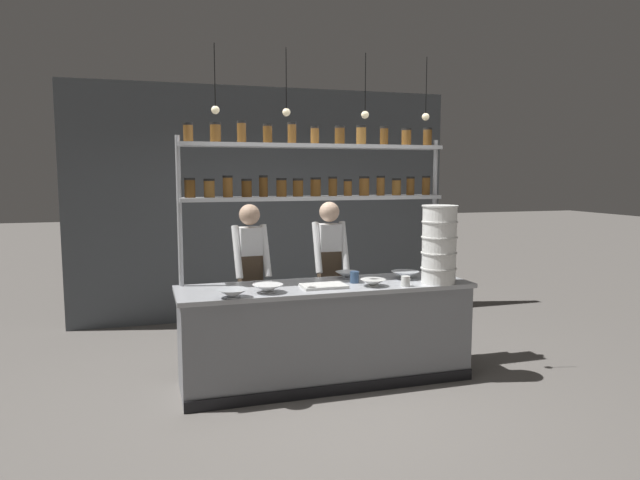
{
  "coord_description": "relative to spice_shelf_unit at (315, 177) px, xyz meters",
  "views": [
    {
      "loc": [
        -1.58,
        -4.92,
        1.94
      ],
      "look_at": [
        0.0,
        0.2,
        1.31
      ],
      "focal_mm": 32.0,
      "sensor_mm": 36.0,
      "label": 1
    }
  ],
  "objects": [
    {
      "name": "container_stack",
      "position": [
        1.04,
        -0.56,
        -0.62
      ],
      "size": [
        0.34,
        0.34,
        0.73
      ],
      "color": "white",
      "rests_on": "prep_counter"
    },
    {
      "name": "prep_bowl_far_left",
      "position": [
        0.31,
        -0.08,
        -0.95
      ],
      "size": [
        0.24,
        0.24,
        0.07
      ],
      "color": "silver",
      "rests_on": "prep_counter"
    },
    {
      "name": "prep_bowl_near_left",
      "position": [
        -0.9,
        -0.64,
        -0.95
      ],
      "size": [
        0.27,
        0.27,
        0.07
      ],
      "color": "#B2B7BC",
      "rests_on": "prep_counter"
    },
    {
      "name": "chef_left",
      "position": [
        -0.57,
        0.33,
        -0.96
      ],
      "size": [
        0.38,
        0.3,
        1.64
      ],
      "rotation": [
        0.0,
        0.0,
        0.08
      ],
      "color": "black",
      "rests_on": "ground_plane"
    },
    {
      "name": "prep_bowl_near_right",
      "position": [
        0.83,
        -0.28,
        -0.95
      ],
      "size": [
        0.27,
        0.27,
        0.08
      ],
      "color": "#B2B7BC",
      "rests_on": "prep_counter"
    },
    {
      "name": "chef_center",
      "position": [
        0.26,
        0.34,
        -0.96
      ],
      "size": [
        0.37,
        0.3,
        1.65
      ],
      "rotation": [
        0.0,
        0.0,
        -0.05
      ],
      "color": "black",
      "rests_on": "ground_plane"
    },
    {
      "name": "prep_bowl_center_back",
      "position": [
        0.4,
        -0.53,
        -0.95
      ],
      "size": [
        0.24,
        0.24,
        0.06
      ],
      "color": "silver",
      "rests_on": "prep_counter"
    },
    {
      "name": "serving_cup_front",
      "position": [
        0.29,
        -0.33,
        -0.93
      ],
      "size": [
        0.08,
        0.08,
        0.11
      ],
      "color": "#334C70",
      "rests_on": "prep_counter"
    },
    {
      "name": "pendant_light_row",
      "position": [
        0.01,
        -0.33,
        0.59
      ],
      "size": [
        2.03,
        0.07,
        0.58
      ],
      "color": "black"
    },
    {
      "name": "serving_cup_by_board",
      "position": [
        0.68,
        -0.62,
        -0.94
      ],
      "size": [
        0.08,
        0.08,
        0.09
      ],
      "color": "silver",
      "rests_on": "prep_counter"
    },
    {
      "name": "prep_bowl_center_front",
      "position": [
        -0.58,
        -0.52,
        -0.95
      ],
      "size": [
        0.27,
        0.27,
        0.07
      ],
      "color": "white",
      "rests_on": "prep_counter"
    },
    {
      "name": "cutting_board",
      "position": [
        -0.05,
        -0.44,
        -0.97
      ],
      "size": [
        0.4,
        0.26,
        0.02
      ],
      "color": "silver",
      "rests_on": "prep_counter"
    },
    {
      "name": "spice_shelf_unit",
      "position": [
        0.0,
        0.0,
        0.0
      ],
      "size": [
        2.6,
        0.28,
        2.41
      ],
      "color": "#ADAFB5",
      "rests_on": "ground_plane"
    },
    {
      "name": "back_wall",
      "position": [
        0.01,
        2.29,
        -0.37
      ],
      "size": [
        5.12,
        0.12,
        3.07
      ],
      "primitive_type": "cube",
      "color": "#4C5156",
      "rests_on": "ground_plane"
    },
    {
      "name": "ground_plane",
      "position": [
        0.01,
        -0.33,
        -1.9
      ],
      "size": [
        40.0,
        40.0,
        0.0
      ],
      "primitive_type": "plane",
      "color": "slate"
    },
    {
      "name": "prep_counter",
      "position": [
        0.01,
        -0.33,
        -1.44
      ],
      "size": [
        2.72,
        0.76,
        0.92
      ],
      "color": "gray",
      "rests_on": "ground_plane"
    }
  ]
}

